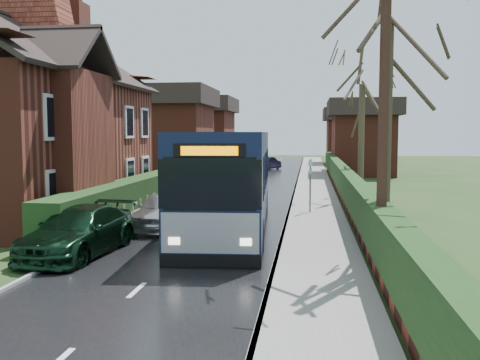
# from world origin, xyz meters

# --- Properties ---
(ground) EXTENTS (140.00, 140.00, 0.00)m
(ground) POSITION_xyz_m (0.00, 0.00, 0.00)
(ground) COLOR #2E421C
(ground) RESTS_ON ground
(road) EXTENTS (6.00, 100.00, 0.02)m
(road) POSITION_xyz_m (0.00, 10.00, 0.01)
(road) COLOR black
(road) RESTS_ON ground
(pavement) EXTENTS (2.50, 100.00, 0.14)m
(pavement) POSITION_xyz_m (4.25, 10.00, 0.07)
(pavement) COLOR slate
(pavement) RESTS_ON ground
(kerb_right) EXTENTS (0.12, 100.00, 0.14)m
(kerb_right) POSITION_xyz_m (3.05, 10.00, 0.07)
(kerb_right) COLOR gray
(kerb_right) RESTS_ON ground
(kerb_left) EXTENTS (0.12, 100.00, 0.10)m
(kerb_left) POSITION_xyz_m (-3.05, 10.00, 0.05)
(kerb_left) COLOR gray
(kerb_left) RESTS_ON ground
(front_hedge) EXTENTS (1.20, 16.00, 1.60)m
(front_hedge) POSITION_xyz_m (-3.90, 5.00, 0.80)
(front_hedge) COLOR black
(front_hedge) RESTS_ON ground
(picket_fence) EXTENTS (0.10, 16.00, 0.90)m
(picket_fence) POSITION_xyz_m (-3.15, 5.00, 0.45)
(picket_fence) COLOR tan
(picket_fence) RESTS_ON ground
(right_wall_hedge) EXTENTS (0.60, 50.00, 1.80)m
(right_wall_hedge) POSITION_xyz_m (5.80, 10.00, 1.02)
(right_wall_hedge) COLOR maroon
(right_wall_hedge) RESTS_ON ground
(brick_house) EXTENTS (9.30, 14.60, 10.30)m
(brick_house) POSITION_xyz_m (-8.73, 4.78, 4.38)
(brick_house) COLOR maroon
(brick_house) RESTS_ON ground
(bus) EXTENTS (3.55, 12.31, 3.69)m
(bus) POSITION_xyz_m (0.95, 2.15, 1.83)
(bus) COLOR black
(bus) RESTS_ON ground
(car_silver) EXTENTS (2.13, 4.42, 1.46)m
(car_silver) POSITION_xyz_m (-1.50, 1.93, 0.73)
(car_silver) COLOR silver
(car_silver) RESTS_ON ground
(car_green) EXTENTS (2.38, 5.09, 1.44)m
(car_green) POSITION_xyz_m (-2.90, -2.64, 0.72)
(car_green) COLOR black
(car_green) RESTS_ON ground
(car_distant) EXTENTS (2.57, 4.19, 1.30)m
(car_distant) POSITION_xyz_m (-0.12, 34.73, 0.65)
(car_distant) COLOR black
(car_distant) RESTS_ON ground
(bus_stop_sign) EXTENTS (0.16, 0.38, 2.52)m
(bus_stop_sign) POSITION_xyz_m (4.00, 6.00, 1.66)
(bus_stop_sign) COLOR slate
(bus_stop_sign) RESTS_ON ground
(telegraph_pole) EXTENTS (0.36, 0.98, 7.76)m
(telegraph_pole) POSITION_xyz_m (5.80, -3.79, 3.93)
(telegraph_pole) COLOR black
(telegraph_pole) RESTS_ON ground
(tree_right_near) EXTENTS (4.39, 4.39, 9.49)m
(tree_right_near) POSITION_xyz_m (6.00, -2.77, 7.09)
(tree_right_near) COLOR #372B20
(tree_right_near) RESTS_ON ground
(tree_right_far) EXTENTS (4.62, 4.62, 8.92)m
(tree_right_far) POSITION_xyz_m (6.70, 11.57, 6.66)
(tree_right_far) COLOR #3D3124
(tree_right_far) RESTS_ON ground
(tree_house_side) EXTENTS (4.78, 4.78, 10.86)m
(tree_house_side) POSITION_xyz_m (-11.19, 10.00, 8.11)
(tree_house_side) COLOR #362B20
(tree_house_side) RESTS_ON ground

